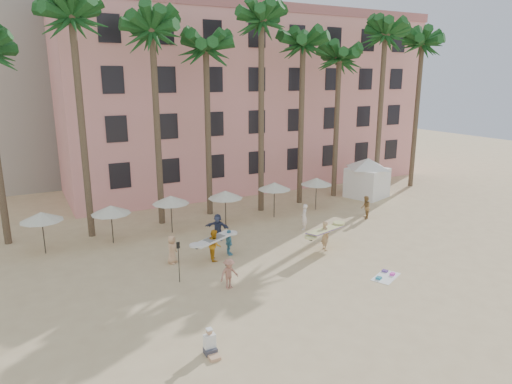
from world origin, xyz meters
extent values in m
plane|color=#D1B789|center=(0.00, 0.00, 0.00)|extent=(120.00, 120.00, 0.00)
cube|color=pink|center=(7.00, 26.00, 8.00)|extent=(35.00, 14.00, 16.00)
cylinder|color=brown|center=(-10.00, 14.50, 7.00)|extent=(0.44, 0.44, 14.00)
cylinder|color=brown|center=(-5.00, 15.00, 6.75)|extent=(0.44, 0.44, 13.50)
cylinder|color=brown|center=(-1.00, 15.50, 6.25)|extent=(0.44, 0.44, 12.50)
cylinder|color=brown|center=(3.00, 14.50, 7.25)|extent=(0.44, 0.44, 14.50)
cylinder|color=brown|center=(7.00, 15.00, 6.50)|extent=(0.44, 0.44, 13.00)
cylinder|color=brown|center=(11.00, 15.50, 6.00)|extent=(0.44, 0.44, 12.00)
cylinder|color=brown|center=(15.00, 14.50, 7.00)|extent=(0.44, 0.44, 14.00)
cylinder|color=brown|center=(20.00, 15.00, 6.75)|extent=(0.44, 0.44, 13.50)
cylinder|color=#332B23|center=(-13.00, 12.50, 1.25)|extent=(0.07, 0.07, 2.50)
cone|color=beige|center=(-13.00, 12.50, 2.35)|extent=(2.50, 2.50, 0.55)
cylinder|color=#332B23|center=(-9.00, 12.40, 1.20)|extent=(0.07, 0.07, 2.40)
cone|color=beige|center=(-9.00, 12.40, 2.25)|extent=(2.50, 2.50, 0.55)
cylinder|color=#332B23|center=(-5.00, 12.60, 1.25)|extent=(0.07, 0.07, 2.50)
cone|color=beige|center=(-5.00, 12.60, 2.35)|extent=(2.50, 2.50, 0.55)
cylinder|color=#332B23|center=(-1.00, 12.50, 1.20)|extent=(0.07, 0.07, 2.40)
cone|color=beige|center=(-1.00, 12.50, 2.25)|extent=(2.50, 2.50, 0.55)
cylinder|color=#332B23|center=(3.00, 12.40, 1.30)|extent=(0.07, 0.07, 2.60)
cone|color=beige|center=(3.00, 12.40, 2.45)|extent=(2.50, 2.50, 0.55)
cylinder|color=#332B23|center=(7.00, 12.60, 1.25)|extent=(0.07, 0.07, 2.50)
cone|color=beige|center=(7.00, 12.60, 2.35)|extent=(2.50, 2.50, 0.55)
cube|color=white|center=(13.32, 13.79, 1.30)|extent=(3.79, 3.79, 2.60)
cone|color=white|center=(13.32, 13.79, 3.05)|extent=(5.68, 5.68, 0.90)
cube|color=white|center=(2.91, 0.26, 0.01)|extent=(2.05, 1.66, 0.02)
cube|color=teal|center=(2.37, 0.24, 0.07)|extent=(0.38, 0.35, 0.10)
cube|color=#F443CE|center=(3.36, 0.25, 0.08)|extent=(0.35, 0.32, 0.12)
cube|color=#5E3B8D|center=(3.33, 0.79, 0.06)|extent=(0.36, 0.38, 0.08)
imported|color=tan|center=(2.38, 5.05, 0.94)|extent=(0.57, 0.76, 1.87)
cube|color=#DAD988|center=(2.38, 5.05, 1.31)|extent=(3.41, 2.06, 0.40)
imported|color=orange|center=(-4.28, 6.78, 0.92)|extent=(0.87, 1.02, 1.84)
cube|color=white|center=(-4.28, 6.78, 1.29)|extent=(2.86, 1.64, 0.29)
imported|color=white|center=(3.40, 8.91, 0.92)|extent=(0.78, 0.79, 1.84)
imported|color=#AC6F5C|center=(-5.09, 2.98, 0.80)|extent=(1.13, 0.77, 1.61)
imported|color=olive|center=(8.88, 8.83, 0.88)|extent=(1.04, 1.08, 1.76)
imported|color=#509DBC|center=(-3.22, 7.05, 0.80)|extent=(0.47, 0.96, 1.59)
imported|color=tan|center=(-6.63, 7.47, 0.84)|extent=(0.94, 0.97, 1.68)
imported|color=#323A58|center=(-2.78, 9.80, 0.88)|extent=(1.53, 1.51, 1.76)
cylinder|color=black|center=(-7.08, 4.85, 1.05)|extent=(0.04, 0.04, 2.10)
cube|color=black|center=(-7.08, 4.85, 2.05)|extent=(0.18, 0.03, 0.35)
cube|color=#3F3F4C|center=(-8.09, -1.81, 0.12)|extent=(0.46, 0.43, 0.25)
cube|color=tan|center=(-8.09, -2.17, 0.06)|extent=(0.41, 0.46, 0.12)
cube|color=white|center=(-8.09, -1.76, 0.51)|extent=(0.45, 0.27, 0.57)
sphere|color=tan|center=(-8.09, -1.76, 0.93)|extent=(0.25, 0.25, 0.25)
camera|label=1|loc=(-13.82, -16.43, 10.43)|focal=32.00mm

